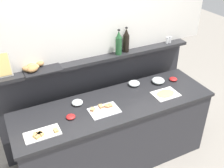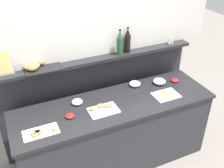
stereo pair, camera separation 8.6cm
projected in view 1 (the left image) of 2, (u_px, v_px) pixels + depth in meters
name	position (u px, v px, depth m)	size (l,w,h in m)	color
ground_plane	(97.00, 132.00, 3.95)	(12.00, 12.00, 0.00)	gray
buffet_counter	(115.00, 134.00, 3.25)	(2.33, 0.70, 0.92)	#2D2D33
back_ledge_unit	(97.00, 97.00, 3.54)	(2.54, 0.22, 1.29)	#2D2D33
upper_wall_panel	(93.00, 0.00, 2.89)	(3.14, 0.08, 1.31)	white
sandwich_platter_rear	(42.00, 134.00, 2.56)	(0.35, 0.17, 0.04)	white
sandwich_platter_side	(104.00, 110.00, 2.89)	(0.32, 0.22, 0.04)	white
cold_cuts_platter	(166.00, 94.00, 3.16)	(0.30, 0.23, 0.02)	white
glass_bowl_large	(134.00, 83.00, 3.33)	(0.14, 0.14, 0.06)	silver
glass_bowl_medium	(158.00, 81.00, 3.38)	(0.16, 0.16, 0.06)	silver
glass_bowl_small	(77.00, 103.00, 2.98)	(0.13, 0.13, 0.05)	silver
condiment_bowl_red	(173.00, 79.00, 3.44)	(0.10, 0.10, 0.04)	red
condiment_bowl_dark	(71.00, 117.00, 2.77)	(0.10, 0.10, 0.03)	red
wine_bottle_dark	(126.00, 41.00, 3.24)	(0.08, 0.08, 0.32)	black
wine_bottle_green	(119.00, 43.00, 3.17)	(0.08, 0.08, 0.32)	#23562D
salt_shaker	(167.00, 40.00, 3.51)	(0.03, 0.03, 0.09)	white
pepper_shaker	(170.00, 40.00, 3.53)	(0.03, 0.03, 0.09)	white
bread_basket	(35.00, 67.00, 2.88)	(0.43, 0.29, 0.08)	black
framed_picture	(0.00, 65.00, 2.71)	(0.21, 0.08, 0.26)	#B2AD9E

